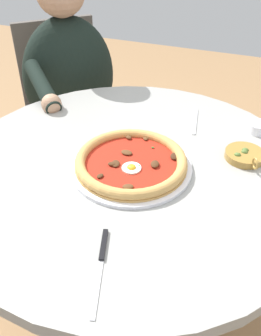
% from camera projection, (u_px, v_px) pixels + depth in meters
% --- Properties ---
extents(ground_plane, '(6.00, 6.00, 0.02)m').
position_uv_depth(ground_plane, '(130.00, 314.00, 1.49)').
color(ground_plane, '#9E754C').
extents(dining_table, '(1.01, 1.01, 0.74)m').
position_uv_depth(dining_table, '(130.00, 199.00, 1.12)').
color(dining_table, '#999993').
rests_on(dining_table, ground).
extents(pizza_on_plate, '(0.33, 0.33, 0.04)m').
position_uv_depth(pizza_on_plate, '(131.00, 163.00, 1.02)').
color(pizza_on_plate, white).
rests_on(pizza_on_plate, dining_table).
extents(steak_knife, '(0.07, 0.21, 0.01)m').
position_uv_depth(steak_knife, '(102.00, 257.00, 0.78)').
color(steak_knife, silver).
rests_on(steak_knife, dining_table).
extents(ramekin_capers, '(0.06, 0.06, 0.03)m').
position_uv_depth(ramekin_capers, '(258.00, 127.00, 1.17)').
color(ramekin_capers, white).
rests_on(ramekin_capers, dining_table).
extents(olive_pan, '(0.11, 0.13, 0.04)m').
position_uv_depth(olive_pan, '(245.00, 155.00, 1.06)').
color(olive_pan, olive).
rests_on(olive_pan, dining_table).
extents(fork_utensil, '(0.04, 0.16, 0.00)m').
position_uv_depth(fork_utensil, '(195.00, 121.00, 1.22)').
color(fork_utensil, '#BCBCC1').
rests_on(fork_utensil, dining_table).
extents(diner_person, '(0.44, 0.58, 1.13)m').
position_uv_depth(diner_person, '(73.00, 118.00, 1.70)').
color(diner_person, '#282833').
rests_on(diner_person, ground).
extents(cafe_chair_diner, '(0.57, 0.57, 0.88)m').
position_uv_depth(cafe_chair_diner, '(66.00, 101.00, 1.79)').
color(cafe_chair_diner, '#504A45').
rests_on(cafe_chair_diner, ground).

